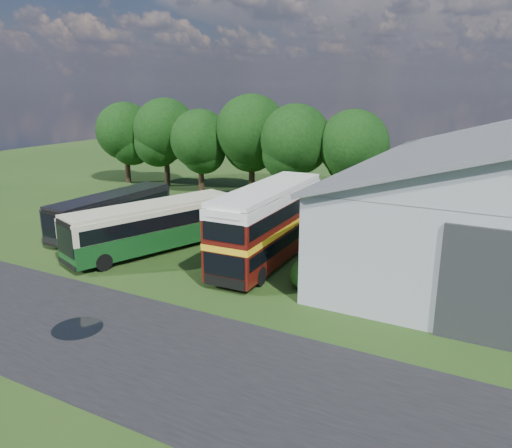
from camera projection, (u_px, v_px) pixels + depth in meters
The scene contains 15 objects.
ground at pixel (149, 310), 23.85m from camera, with size 120.00×120.00×0.00m, color #1B3A12.
asphalt_road at pixel (158, 354), 19.94m from camera, with size 60.00×8.00×0.02m, color black.
puddle at pixel (78, 329), 22.00m from camera, with size 2.20×2.20×0.01m, color black.
tree_far_left at pixel (125, 131), 53.20m from camera, with size 6.12×6.12×8.64m.
tree_left_a at pixel (165, 130), 51.25m from camera, with size 6.46×6.46×9.12m.
tree_left_b at pixel (200, 139), 48.29m from camera, with size 5.78×5.78×8.16m.
tree_mid at pixel (252, 131), 46.85m from camera, with size 6.80×6.80×9.60m.
tree_right_a at pixel (296, 140), 43.85m from camera, with size 6.26×6.26×8.83m.
tree_right_b at pixel (354, 145), 42.31m from camera, with size 5.98×5.98×8.45m.
shrub_front at pixel (306, 288), 26.38m from camera, with size 1.70×1.70×1.70m, color #194714.
shrub_mid at pixel (320, 276), 28.07m from camera, with size 1.60×1.60×1.60m, color #194714.
shrub_back at pixel (332, 265), 29.77m from camera, with size 1.80×1.80×1.80m, color #194714.
bus_green_single at pixel (153, 226), 31.82m from camera, with size 6.34×11.57×3.13m.
bus_maroon_double at pixel (268, 225), 29.76m from camera, with size 3.17×10.88×4.63m.
bus_dark_single at pixel (112, 212), 35.97m from camera, with size 2.60×10.29×2.83m.
Camera 1 is at (14.90, -16.80, 10.40)m, focal length 35.00 mm.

